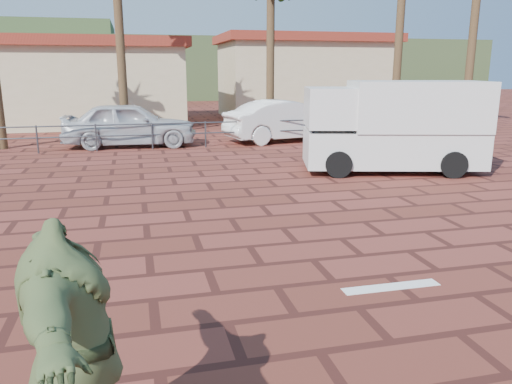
# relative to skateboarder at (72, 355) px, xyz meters

# --- Properties ---
(ground) EXTENTS (120.00, 120.00, 0.00)m
(ground) POSITION_rel_skateboarder_xyz_m (3.10, 3.76, -1.06)
(ground) COLOR maroon
(ground) RESTS_ON ground
(paint_stripe) EXTENTS (1.40, 0.22, 0.01)m
(paint_stripe) POSITION_rel_skateboarder_xyz_m (3.80, 2.56, -1.06)
(paint_stripe) COLOR white
(paint_stripe) RESTS_ON ground
(guardrail) EXTENTS (24.06, 0.06, 1.00)m
(guardrail) POSITION_rel_skateboarder_xyz_m (3.10, 15.76, -0.38)
(guardrail) COLOR #47494F
(guardrail) RESTS_ON ground
(building_west) EXTENTS (12.60, 7.60, 4.50)m
(building_west) POSITION_rel_skateboarder_xyz_m (-2.90, 25.76, 1.22)
(building_west) COLOR beige
(building_west) RESTS_ON ground
(building_east) EXTENTS (10.60, 6.60, 5.00)m
(building_east) POSITION_rel_skateboarder_xyz_m (11.10, 27.76, 1.47)
(building_east) COLOR beige
(building_east) RESTS_ON ground
(hill_front) EXTENTS (70.00, 18.00, 6.00)m
(hill_front) POSITION_rel_skateboarder_xyz_m (3.10, 53.76, 1.94)
(hill_front) COLOR #384C28
(hill_front) RESTS_ON ground
(skateboarder) EXTENTS (1.05, 2.43, 1.92)m
(skateboarder) POSITION_rel_skateboarder_xyz_m (0.00, 0.00, 0.00)
(skateboarder) COLOR #394726
(skateboarder) RESTS_ON longboard
(campervan) EXTENTS (5.37, 3.27, 2.59)m
(campervan) POSITION_rel_skateboarder_xyz_m (7.79, 9.95, 0.30)
(campervan) COLOR silver
(campervan) RESTS_ON ground
(car_silver) EXTENTS (5.15, 2.33, 1.71)m
(car_silver) POSITION_rel_skateboarder_xyz_m (0.31, 16.76, -0.21)
(car_silver) COLOR silver
(car_silver) RESTS_ON ground
(car_white) EXTENTS (5.39, 2.78, 1.69)m
(car_white) POSITION_rel_skateboarder_xyz_m (6.63, 16.76, -0.22)
(car_white) COLOR white
(car_white) RESTS_ON ground
(street_sign) EXTENTS (0.45, 0.13, 2.22)m
(street_sign) POSITION_rel_skateboarder_xyz_m (10.78, 13.76, 0.49)
(street_sign) COLOR gray
(street_sign) RESTS_ON ground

